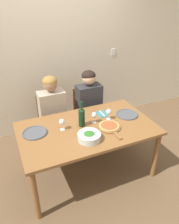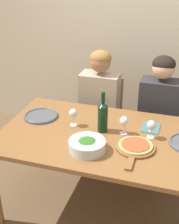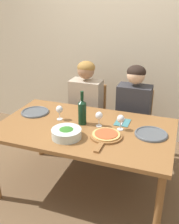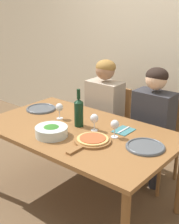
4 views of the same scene
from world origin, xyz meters
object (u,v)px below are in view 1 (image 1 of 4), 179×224
(chair_left, at_px, (52,119))
(fork_on_napkin, at_px, (102,114))
(wine_bottle, at_px, (82,117))
(person_man, at_px, (89,101))
(wine_glass_right, at_px, (109,112))
(wine_glass_left, at_px, (62,122))
(broccoli_bowl, at_px, (89,136))
(chair_right, at_px, (87,112))
(pizza_on_board, at_px, (109,127))
(wine_glass_centre, at_px, (94,116))
(dinner_plate_left, at_px, (35,133))
(person_woman, at_px, (53,108))
(dinner_plate_right, at_px, (127,114))

(chair_left, bearing_deg, fork_on_napkin, -45.61)
(fork_on_napkin, bearing_deg, wine_bottle, -156.51)
(person_man, height_order, wine_glass_right, person_man)
(wine_glass_left, bearing_deg, broccoli_bowl, -55.13)
(chair_right, relative_size, wine_glass_left, 5.77)
(pizza_on_board, distance_m, wine_glass_centre, 0.24)
(chair_right, xyz_separation_m, dinner_plate_left, (-0.96, -0.67, 0.28))
(broccoli_bowl, bearing_deg, wine_bottle, 83.88)
(person_woman, distance_m, wine_glass_centre, 0.74)
(broccoli_bowl, height_order, dinner_plate_right, broccoli_bowl)
(pizza_on_board, height_order, wine_glass_right, wine_glass_right)
(person_woman, xyz_separation_m, wine_glass_right, (0.59, -0.63, 0.12))
(pizza_on_board, xyz_separation_m, wine_glass_right, (0.08, 0.19, 0.09))
(chair_right, xyz_separation_m, broccoli_bowl, (-0.42, -1.04, 0.31))
(chair_right, xyz_separation_m, fork_on_napkin, (-0.02, -0.58, 0.27))
(dinner_plate_right, xyz_separation_m, pizza_on_board, (-0.37, -0.18, 0.01))
(person_woman, distance_m, dinner_plate_left, 0.67)
(wine_bottle, bearing_deg, broccoli_bowl, -96.12)
(person_man, bearing_deg, pizza_on_board, -96.16)
(chair_left, xyz_separation_m, wine_bottle, (0.21, -0.74, 0.40))
(wine_bottle, xyz_separation_m, wine_glass_left, (-0.25, 0.01, -0.03))
(broccoli_bowl, relative_size, wine_glass_left, 1.77)
(wine_glass_right, relative_size, wine_glass_centre, 1.00)
(chair_left, xyz_separation_m, dinner_plate_left, (-0.37, -0.67, 0.28))
(chair_left, relative_size, fork_on_napkin, 4.84)
(chair_right, xyz_separation_m, wine_bottle, (-0.38, -0.74, 0.40))
(chair_left, xyz_separation_m, wine_glass_right, (0.59, -0.74, 0.37))
(pizza_on_board, distance_m, fork_on_napkin, 0.35)
(chair_right, bearing_deg, broccoli_bowl, -111.69)
(chair_left, relative_size, wine_glass_centre, 5.77)
(dinner_plate_left, height_order, pizza_on_board, pizza_on_board)
(broccoli_bowl, xyz_separation_m, dinner_plate_left, (-0.54, 0.38, -0.03))
(dinner_plate_left, height_order, wine_glass_right, wine_glass_right)
(broccoli_bowl, relative_size, pizza_on_board, 0.62)
(wine_bottle, bearing_deg, wine_glass_left, 176.94)
(dinner_plate_left, height_order, wine_glass_left, wine_glass_left)
(wine_bottle, height_order, wine_glass_right, wine_bottle)
(fork_on_napkin, bearing_deg, broccoli_bowl, -130.85)
(chair_left, distance_m, fork_on_napkin, 0.86)
(person_woman, height_order, broccoli_bowl, person_woman)
(broccoli_bowl, relative_size, wine_glass_centre, 1.77)
(dinner_plate_right, bearing_deg, person_woman, 144.06)
(wine_glass_right, bearing_deg, fork_on_napkin, 95.22)
(dinner_plate_right, height_order, pizza_on_board, pizza_on_board)
(person_man, xyz_separation_m, fork_on_napkin, (-0.02, -0.47, 0.02))
(chair_left, height_order, wine_bottle, wine_bottle)
(person_woman, bearing_deg, wine_glass_centre, -59.20)
(person_woman, height_order, person_man, same)
(person_woman, bearing_deg, wine_glass_left, -94.28)
(chair_right, bearing_deg, wine_glass_right, -90.23)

